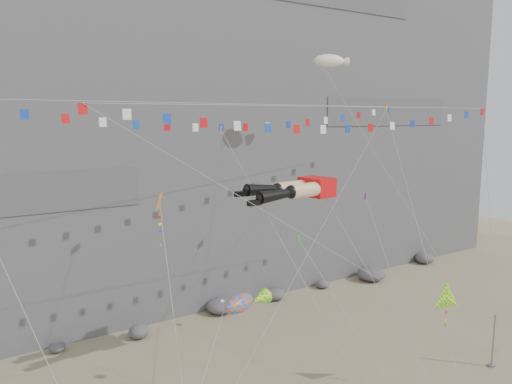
% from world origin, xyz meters
% --- Properties ---
extents(cliff, '(80.00, 28.00, 50.00)m').
position_xyz_m(cliff, '(0.00, 32.00, 25.00)').
color(cliff, slate).
rests_on(cliff, ground).
extents(talus_boulders, '(60.00, 3.00, 1.20)m').
position_xyz_m(talus_boulders, '(0.00, 17.00, 0.60)').
color(talus_boulders, '#58585C').
rests_on(talus_boulders, ground).
extents(anchor_pole_right, '(0.12, 0.12, 3.84)m').
position_xyz_m(anchor_pole_right, '(11.36, -2.03, 1.92)').
color(anchor_pole_right, gray).
rests_on(anchor_pole_right, ground).
extents(legs_kite, '(7.15, 14.23, 18.31)m').
position_xyz_m(legs_kite, '(-1.42, 4.32, 12.92)').
color(legs_kite, red).
rests_on(legs_kite, ground).
extents(flag_banner_upper, '(36.61, 16.46, 26.44)m').
position_xyz_m(flag_banner_upper, '(-2.36, 10.46, 18.40)').
color(flag_banner_upper, red).
rests_on(flag_banner_upper, ground).
extents(flag_banner_lower, '(32.30, 5.21, 22.52)m').
position_xyz_m(flag_banner_lower, '(1.73, 4.15, 18.15)').
color(flag_banner_lower, red).
rests_on(flag_banner_lower, ground).
extents(harlequin_kite, '(3.11, 9.71, 15.69)m').
position_xyz_m(harlequin_kite, '(-10.57, 4.44, 12.94)').
color(harlequin_kite, red).
rests_on(harlequin_kite, ground).
extents(fish_windsock, '(9.16, 6.07, 11.98)m').
position_xyz_m(fish_windsock, '(-8.16, 0.18, 8.08)').
color(fish_windsock, '#E8500B').
rests_on(fish_windsock, ground).
extents(delta_kite, '(5.08, 7.09, 9.90)m').
position_xyz_m(delta_kite, '(5.44, -2.32, 6.28)').
color(delta_kite, yellow).
rests_on(delta_kite, ground).
extents(blimp_windsock, '(7.26, 14.62, 26.31)m').
position_xyz_m(blimp_windsock, '(7.62, 11.68, 22.03)').
color(blimp_windsock, '#F9E7CD').
rests_on(blimp_windsock, ground).
extents(small_kite_a, '(2.85, 15.54, 22.38)m').
position_xyz_m(small_kite_a, '(-4.09, 8.87, 16.33)').
color(small_kite_a, orange).
rests_on(small_kite_a, ground).
extents(small_kite_b, '(5.00, 11.64, 16.63)m').
position_xyz_m(small_kite_b, '(5.75, 5.09, 11.41)').
color(small_kite_b, purple).
rests_on(small_kite_b, ground).
extents(small_kite_c, '(3.52, 9.12, 13.74)m').
position_xyz_m(small_kite_c, '(-3.21, 1.45, 10.32)').
color(small_kite_c, '#179A18').
rests_on(small_kite_c, ground).
extents(small_kite_d, '(7.95, 14.75, 24.16)m').
position_xyz_m(small_kite_d, '(8.68, 6.11, 17.67)').
color(small_kite_d, yellow).
rests_on(small_kite_d, ground).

